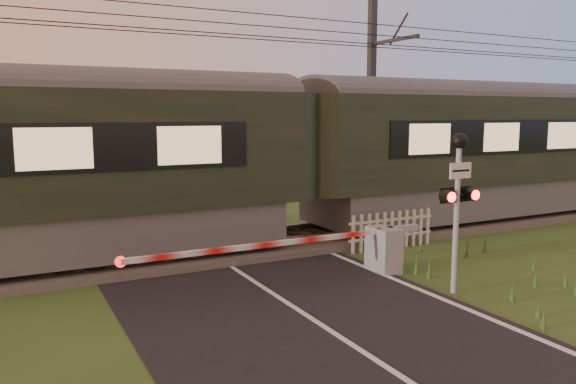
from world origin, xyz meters
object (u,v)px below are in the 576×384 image
catenary_mast (372,106)px  boom_gate (371,248)px  picket_fence (392,230)px  train (293,156)px  crossing_signal (458,184)px

catenary_mast → boom_gate: bearing=-125.5°
boom_gate → picket_fence: boom_gate is taller
train → crossing_signal: train is taller
train → picket_fence: train is taller
boom_gate → crossing_signal: (0.67, -1.88, 1.62)m
train → picket_fence: 3.32m
boom_gate → crossing_signal: size_ratio=2.14×
train → catenary_mast: (4.20, 2.23, 1.39)m
train → crossing_signal: size_ratio=14.39×
boom_gate → train: bearing=91.1°
boom_gate → picket_fence: size_ratio=2.53×
train → crossing_signal: 5.51m
boom_gate → crossing_signal: crossing_signal is taller
crossing_signal → picket_fence: size_ratio=1.18×
crossing_signal → catenary_mast: catenary_mast is taller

